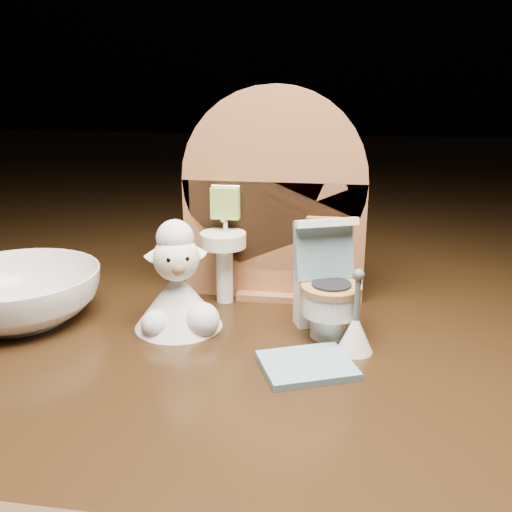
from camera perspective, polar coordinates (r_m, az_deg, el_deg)
The scene contains 6 objects.
backdrop_panel at distance 0.41m, azimuth 1.69°, elevation 4.80°, with size 0.13×0.05×0.15m.
toy_toilet at distance 0.36m, azimuth 6.97°, elevation -3.56°, with size 0.04×0.05×0.07m.
bath_mat at distance 0.32m, azimuth 5.09°, elevation -10.81°, with size 0.05×0.04×0.00m, color #668D9C.
toilet_brush at distance 0.34m, azimuth 9.90°, elevation -7.31°, with size 0.02×0.02×0.05m.
plush_lamb at distance 0.37m, azimuth -7.80°, elevation -3.46°, with size 0.06×0.06×0.07m.
ceramic_bowl at distance 0.41m, azimuth -22.64°, elevation -3.68°, with size 0.11×0.11×0.03m, color white.
Camera 1 is at (0.05, -0.33, 0.16)m, focal length 40.00 mm.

